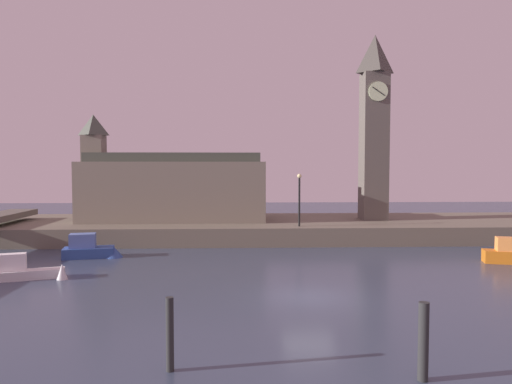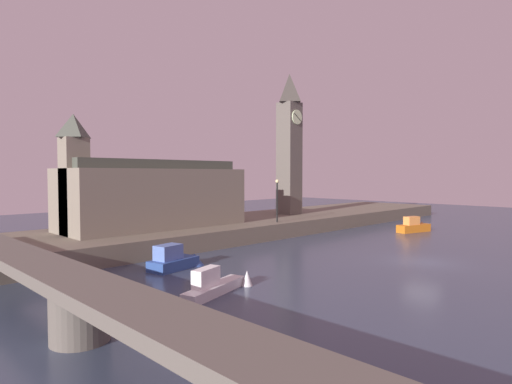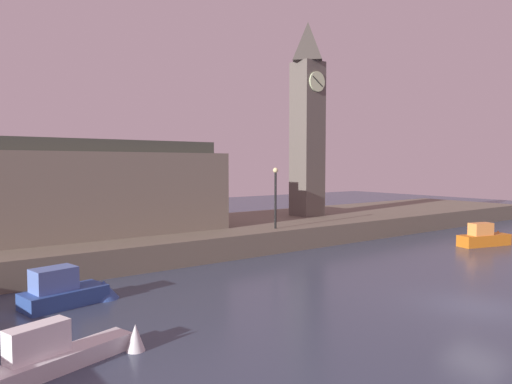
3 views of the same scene
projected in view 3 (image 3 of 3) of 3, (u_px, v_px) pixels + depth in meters
ground_plane at (477, 307)px, 19.76m from camera, size 120.00×120.00×0.00m
far_embankment at (221, 233)px, 35.76m from camera, size 70.00×12.00×1.50m
clock_tower at (307, 117)px, 40.49m from camera, size 2.45×2.49×16.55m
parliament_hall at (92, 188)px, 30.22m from camera, size 16.19×6.30×9.42m
streetlamp at (275, 191)px, 32.67m from camera, size 0.36×0.36×4.24m
boat_tour_blue at (71, 291)px, 20.18m from camera, size 4.31×2.18×1.70m
boat_ferry_white at (70, 352)px, 13.92m from camera, size 5.23×2.24×1.77m
boat_patrol_orange at (486, 237)px, 34.66m from camera, size 4.85×2.21×1.78m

